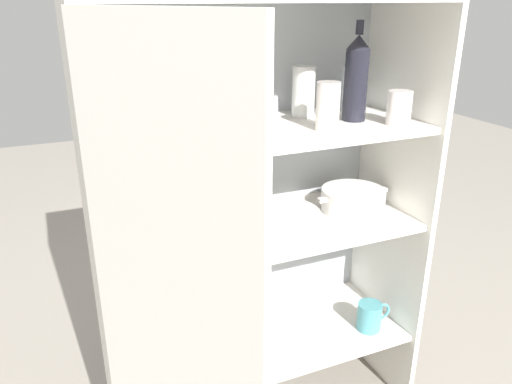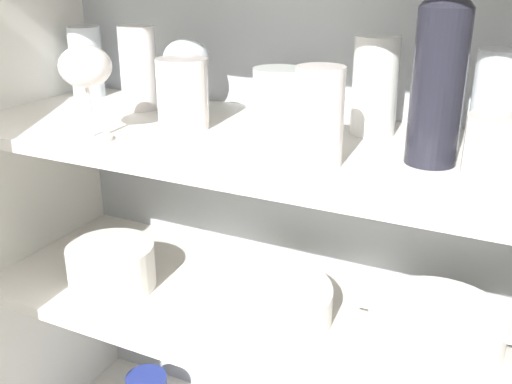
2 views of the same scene
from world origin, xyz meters
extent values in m
cube|color=#B2B7BC|center=(0.00, 0.38, 0.65)|extent=(0.96, 0.02, 1.30)
cube|color=white|center=(-0.47, 0.18, 0.65)|extent=(0.02, 0.40, 1.30)
cube|color=white|center=(0.47, 0.18, 0.65)|extent=(0.02, 0.40, 1.30)
cube|color=silver|center=(0.00, 0.18, 0.26)|extent=(0.92, 0.37, 0.02)
cube|color=silver|center=(0.00, 0.18, 0.66)|extent=(0.92, 0.37, 0.02)
cube|color=silver|center=(0.00, 0.18, 0.96)|extent=(0.92, 0.37, 0.02)
cube|color=silver|center=(-0.37, -0.23, 0.65)|extent=(0.22, 0.44, 1.30)
cylinder|color=white|center=(0.18, 0.28, 1.05)|extent=(0.07, 0.07, 0.15)
cylinder|color=white|center=(0.02, 0.27, 1.02)|extent=(0.08, 0.08, 0.09)
cylinder|color=silver|center=(0.37, 0.08, 1.02)|extent=(0.07, 0.07, 0.09)
cylinder|color=silver|center=(0.16, 0.10, 1.04)|extent=(0.06, 0.06, 0.13)
cylinder|color=silver|center=(-0.24, 0.25, 1.04)|extent=(0.06, 0.06, 0.15)
cylinder|color=silver|center=(-0.10, 0.17, 1.03)|extent=(0.08, 0.08, 0.11)
cylinder|color=white|center=(0.35, 0.28, 1.04)|extent=(0.06, 0.06, 0.14)
cylinder|color=white|center=(-0.40, 0.29, 1.04)|extent=(0.06, 0.06, 0.13)
cylinder|color=silver|center=(-0.19, 0.05, 0.97)|extent=(0.06, 0.06, 0.01)
cylinder|color=silver|center=(-0.19, 0.05, 1.01)|extent=(0.01, 0.01, 0.07)
ellipsoid|color=silver|center=(-0.19, 0.05, 1.08)|extent=(0.08, 0.08, 0.06)
cylinder|color=white|center=(-0.16, 0.27, 0.97)|extent=(0.07, 0.07, 0.01)
cylinder|color=white|center=(-0.16, 0.27, 1.01)|extent=(0.01, 0.01, 0.06)
ellipsoid|color=white|center=(-0.16, 0.27, 1.07)|extent=(0.08, 0.08, 0.06)
cylinder|color=black|center=(0.29, 0.17, 1.07)|extent=(0.07, 0.07, 0.20)
cone|color=black|center=(0.29, 0.17, 1.19)|extent=(0.07, 0.07, 0.04)
cylinder|color=black|center=(0.29, 0.17, 1.23)|extent=(0.02, 0.02, 0.04)
cylinder|color=white|center=(0.04, 0.15, 0.68)|extent=(0.24, 0.24, 0.01)
cylinder|color=white|center=(0.04, 0.15, 0.69)|extent=(0.24, 0.24, 0.01)
cylinder|color=white|center=(0.04, 0.15, 0.70)|extent=(0.24, 0.24, 0.01)
cylinder|color=white|center=(0.04, 0.15, 0.71)|extent=(0.24, 0.24, 0.01)
cylinder|color=white|center=(0.04, 0.15, 0.71)|extent=(0.24, 0.24, 0.01)
cylinder|color=white|center=(0.04, 0.15, 0.72)|extent=(0.24, 0.24, 0.01)
cylinder|color=silver|center=(-0.23, 0.12, 0.71)|extent=(0.15, 0.15, 0.08)
torus|color=silver|center=(-0.23, 0.12, 0.75)|extent=(0.15, 0.15, 0.01)
cylinder|color=white|center=(0.32, 0.19, 0.71)|extent=(0.20, 0.20, 0.07)
cube|color=white|center=(0.21, 0.19, 0.72)|extent=(0.03, 0.02, 0.01)
cube|color=white|center=(0.43, 0.19, 0.72)|extent=(0.03, 0.02, 0.01)
cylinder|color=teal|center=(0.35, 0.09, 0.32)|extent=(0.08, 0.08, 0.10)
torus|color=teal|center=(0.40, 0.09, 0.33)|extent=(0.06, 0.01, 0.06)
cylinder|color=#283893|center=(-0.28, 0.24, 0.32)|extent=(0.09, 0.09, 0.10)
torus|color=#283893|center=(-0.22, 0.24, 0.33)|extent=(0.06, 0.01, 0.06)
camera|label=1|loc=(-0.54, -1.04, 1.31)|focal=35.00mm
camera|label=2|loc=(0.42, -0.61, 1.23)|focal=42.00mm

